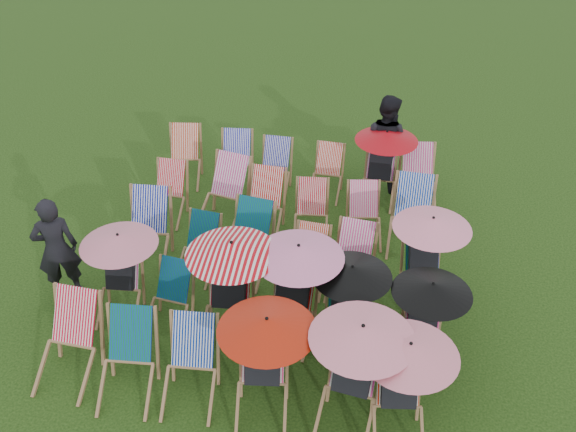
% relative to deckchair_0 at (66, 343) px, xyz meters
% --- Properties ---
extents(ground, '(100.00, 100.00, 0.00)m').
position_rel_deckchair_0_xyz_m(ground, '(2.07, 2.17, -0.51)').
color(ground, black).
rests_on(ground, ground).
extents(deckchair_0, '(0.71, 0.96, 1.01)m').
position_rel_deckchair_0_xyz_m(deckchair_0, '(0.00, 0.00, 0.00)').
color(deckchair_0, '#916943').
rests_on(deckchair_0, ground).
extents(deckchair_1, '(0.72, 0.95, 0.97)m').
position_rel_deckchair_0_xyz_m(deckchair_1, '(0.80, -0.11, -0.02)').
color(deckchair_1, '#916943').
rests_on(deckchair_1, ground).
extents(deckchair_2, '(0.70, 0.92, 0.95)m').
position_rel_deckchair_0_xyz_m(deckchair_2, '(1.54, -0.05, -0.03)').
color(deckchair_2, '#916943').
rests_on(deckchair_2, ground).
extents(deckchair_3, '(1.10, 1.19, 1.31)m').
position_rel_deckchair_0_xyz_m(deckchair_3, '(2.42, -0.04, 0.18)').
color(deckchair_3, '#916943').
rests_on(deckchair_3, ground).
extents(deckchair_4, '(1.15, 1.22, 1.36)m').
position_rel_deckchair_0_xyz_m(deckchair_4, '(3.41, -0.00, 0.21)').
color(deckchair_4, '#916943').
rests_on(deckchair_4, ground).
extents(deckchair_5, '(1.06, 1.14, 1.26)m').
position_rel_deckchair_0_xyz_m(deckchair_5, '(3.96, -0.06, 0.16)').
color(deckchair_5, '#916943').
rests_on(deckchair_5, ground).
extents(deckchair_6, '(1.02, 1.08, 1.21)m').
position_rel_deckchair_0_xyz_m(deckchair_6, '(0.18, 1.19, 0.13)').
color(deckchair_6, '#916943').
rests_on(deckchair_6, ground).
extents(deckchair_7, '(0.64, 0.82, 0.83)m').
position_rel_deckchair_0_xyz_m(deckchair_7, '(0.89, 1.04, -0.09)').
color(deckchair_7, '#916943').
rests_on(deckchair_7, ground).
extents(deckchair_8, '(1.17, 1.24, 1.39)m').
position_rel_deckchair_0_xyz_m(deckchair_8, '(1.73, 1.07, 0.22)').
color(deckchair_8, '#916943').
rests_on(deckchair_8, ground).
extents(deckchair_9, '(1.14, 1.20, 1.36)m').
position_rel_deckchair_0_xyz_m(deckchair_9, '(2.52, 1.21, 0.21)').
color(deckchair_9, '#916943').
rests_on(deckchair_9, ground).
extents(deckchair_10, '(0.99, 1.06, 1.18)m').
position_rel_deckchair_0_xyz_m(deckchair_10, '(3.22, 1.16, 0.12)').
color(deckchair_10, '#916943').
rests_on(deckchair_10, ground).
extents(deckchair_11, '(0.97, 1.02, 1.15)m').
position_rel_deckchair_0_xyz_m(deckchair_11, '(4.18, 1.07, 0.10)').
color(deckchair_11, '#916943').
rests_on(deckchair_11, ground).
extents(deckchair_12, '(0.76, 1.00, 1.02)m').
position_rel_deckchair_0_xyz_m(deckchair_12, '(0.12, 2.30, 0.00)').
color(deckchair_12, '#916943').
rests_on(deckchair_12, ground).
extents(deckchair_13, '(0.63, 0.82, 0.83)m').
position_rel_deckchair_0_xyz_m(deckchair_13, '(0.95, 2.16, -0.09)').
color(deckchair_13, '#916943').
rests_on(deckchair_13, ground).
extents(deckchair_14, '(0.78, 1.00, 1.01)m').
position_rel_deckchair_0_xyz_m(deckchair_14, '(1.64, 2.30, -0.00)').
color(deckchair_14, '#916943').
rests_on(deckchair_14, ground).
extents(deckchair_15, '(0.59, 0.79, 0.82)m').
position_rel_deckchair_0_xyz_m(deckchair_15, '(2.57, 2.19, -0.10)').
color(deckchair_15, '#916943').
rests_on(deckchair_15, ground).
extents(deckchair_16, '(0.69, 0.90, 0.92)m').
position_rel_deckchair_0_xyz_m(deckchair_16, '(3.18, 2.20, -0.05)').
color(deckchair_16, '#916943').
rests_on(deckchair_16, ground).
extents(deckchair_17, '(1.06, 1.15, 1.25)m').
position_rel_deckchair_0_xyz_m(deckchair_17, '(4.18, 2.25, 0.16)').
color(deckchair_17, '#916943').
rests_on(deckchair_17, ground).
extents(deckchair_18, '(0.58, 0.80, 0.86)m').
position_rel_deckchair_0_xyz_m(deckchair_18, '(0.04, 3.42, -0.08)').
color(deckchair_18, '#916943').
rests_on(deckchair_18, ground).
extents(deckchair_19, '(0.86, 1.06, 1.03)m').
position_rel_deckchair_0_xyz_m(deckchair_19, '(0.97, 3.45, 0.01)').
color(deckchair_19, '#916943').
rests_on(deckchair_19, ground).
extents(deckchair_20, '(0.65, 0.89, 0.94)m').
position_rel_deckchair_0_xyz_m(deckchair_20, '(1.66, 3.35, -0.04)').
color(deckchair_20, '#916943').
rests_on(deckchair_20, ground).
extents(deckchair_21, '(0.64, 0.83, 0.85)m').
position_rel_deckchair_0_xyz_m(deckchair_21, '(2.42, 3.33, -0.08)').
color(deckchair_21, '#916943').
rests_on(deckchair_21, ground).
extents(deckchair_22, '(0.69, 0.86, 0.84)m').
position_rel_deckchair_0_xyz_m(deckchair_22, '(3.24, 3.42, -0.09)').
color(deckchair_22, '#916943').
rests_on(deckchair_22, ground).
extents(deckchair_23, '(0.70, 0.96, 1.03)m').
position_rel_deckchair_0_xyz_m(deckchair_23, '(3.96, 3.39, 0.01)').
color(deckchair_23, '#916943').
rests_on(deckchair_23, ground).
extents(deckchair_24, '(0.73, 0.93, 0.92)m').
position_rel_deckchair_0_xyz_m(deckchair_24, '(-0.06, 4.56, -0.05)').
color(deckchair_24, '#916943').
rests_on(deckchair_24, ground).
extents(deckchair_25, '(0.70, 0.90, 0.91)m').
position_rel_deckchair_0_xyz_m(deckchair_25, '(0.89, 4.55, -0.05)').
color(deckchair_25, '#916943').
rests_on(deckchair_25, ground).
extents(deckchair_26, '(0.58, 0.80, 0.86)m').
position_rel_deckchair_0_xyz_m(deckchair_26, '(1.58, 4.51, -0.08)').
color(deckchair_26, '#916943').
rests_on(deckchair_26, ground).
extents(deckchair_27, '(0.57, 0.77, 0.81)m').
position_rel_deckchair_0_xyz_m(deckchair_27, '(2.50, 4.59, -0.10)').
color(deckchair_27, '#916943').
rests_on(deckchair_27, ground).
extents(deckchair_28, '(1.04, 1.08, 1.23)m').
position_rel_deckchair_0_xyz_m(deckchair_28, '(3.40, 4.60, 0.15)').
color(deckchair_28, '#916943').
rests_on(deckchair_28, ground).
extents(deckchair_29, '(0.76, 0.97, 0.96)m').
position_rel_deckchair_0_xyz_m(deckchair_29, '(4.04, 4.53, -0.02)').
color(deckchair_29, '#916943').
rests_on(deckchair_29, ground).
extents(person_left, '(0.69, 0.62, 1.59)m').
position_rel_deckchair_0_xyz_m(person_left, '(-0.75, 1.34, 0.29)').
color(person_left, black).
rests_on(person_left, ground).
extents(person_rear, '(1.03, 0.94, 1.71)m').
position_rel_deckchair_0_xyz_m(person_rear, '(3.42, 5.05, 0.35)').
color(person_rear, black).
rests_on(person_rear, ground).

